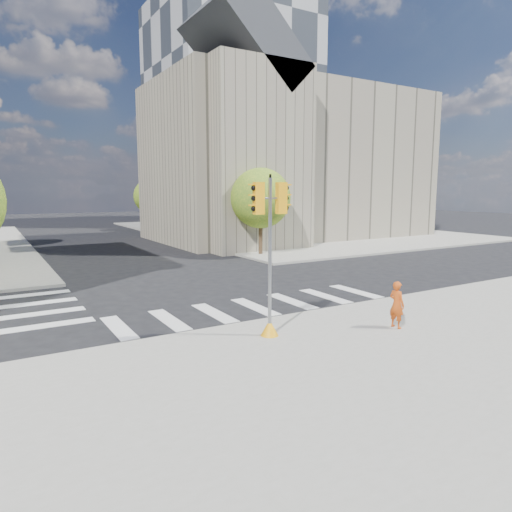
# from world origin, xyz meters

# --- Properties ---
(ground) EXTENTS (160.00, 160.00, 0.00)m
(ground) POSITION_xyz_m (0.00, 0.00, 0.00)
(ground) COLOR black
(ground) RESTS_ON ground
(sidewalk_near) EXTENTS (30.00, 14.00, 0.15)m
(sidewalk_near) POSITION_xyz_m (0.00, -11.00, 0.07)
(sidewalk_near) COLOR gray
(sidewalk_near) RESTS_ON ground
(sidewalk_far_right) EXTENTS (28.00, 40.00, 0.15)m
(sidewalk_far_right) POSITION_xyz_m (20.00, 26.00, 0.07)
(sidewalk_far_right) COLOR gray
(sidewalk_far_right) RESTS_ON ground
(civic_building) EXTENTS (26.00, 16.00, 19.39)m
(civic_building) POSITION_xyz_m (15.59, 19.12, 7.26)
(civic_building) COLOR gray
(civic_building) RESTS_ON ground
(office_tower) EXTENTS (20.00, 18.00, 30.00)m
(office_tower) POSITION_xyz_m (22.00, 42.00, 15.00)
(office_tower) COLOR #9EA0A3
(office_tower) RESTS_ON ground
(tree_re_near) EXTENTS (4.20, 4.20, 6.16)m
(tree_re_near) POSITION_xyz_m (7.50, 10.00, 4.05)
(tree_re_near) COLOR #382616
(tree_re_near) RESTS_ON ground
(tree_re_mid) EXTENTS (4.60, 4.60, 6.66)m
(tree_re_mid) POSITION_xyz_m (7.50, 22.00, 4.35)
(tree_re_mid) COLOR #382616
(tree_re_mid) RESTS_ON ground
(tree_re_far) EXTENTS (4.00, 4.00, 5.88)m
(tree_re_far) POSITION_xyz_m (7.50, 34.00, 3.87)
(tree_re_far) COLOR #382616
(tree_re_far) RESTS_ON ground
(lamp_near) EXTENTS (0.35, 0.18, 8.11)m
(lamp_near) POSITION_xyz_m (8.00, 14.00, 4.58)
(lamp_near) COLOR black
(lamp_near) RESTS_ON sidewalk_far_right
(lamp_far) EXTENTS (0.35, 0.18, 8.11)m
(lamp_far) POSITION_xyz_m (8.00, 28.00, 4.58)
(lamp_far) COLOR black
(lamp_far) RESTS_ON sidewalk_far_right
(traffic_signal) EXTENTS (1.08, 0.56, 4.96)m
(traffic_signal) POSITION_xyz_m (-1.77, -5.73, 2.27)
(traffic_signal) COLOR #F5A00C
(traffic_signal) RESTS_ON sidewalk_near
(photographer) EXTENTS (0.39, 0.58, 1.56)m
(photographer) POSITION_xyz_m (2.25, -7.17, 0.93)
(photographer) COLOR #BF4712
(photographer) RESTS_ON sidewalk_near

